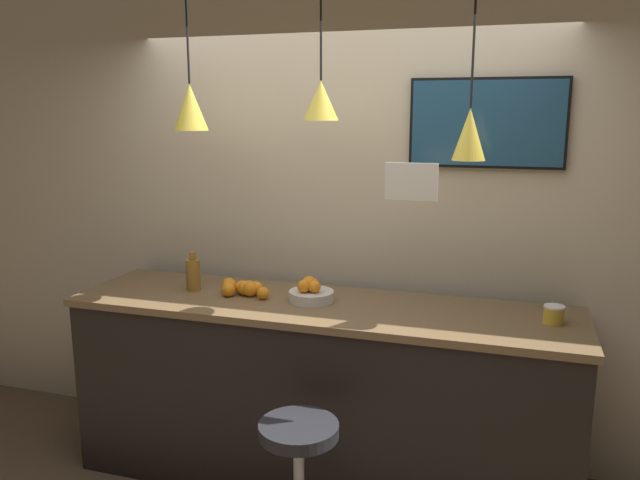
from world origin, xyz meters
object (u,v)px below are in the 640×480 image
mounted_tv (487,123)px  spread_jar (554,315)px  juice_bottle (193,274)px  fruit_bowl (311,292)px  bar_stool (299,471)px

mounted_tv → spread_jar: bearing=-45.4°
juice_bottle → fruit_bowl: bearing=-0.3°
juice_bottle → spread_jar: size_ratio=2.25×
bar_stool → spread_jar: size_ratio=6.74×
fruit_bowl → juice_bottle: juice_bottle is taller
fruit_bowl → juice_bottle: bearing=179.7°
bar_stool → juice_bottle: 1.31m
bar_stool → mounted_tv: bearing=56.5°
spread_jar → mounted_tv: mounted_tv is taller
mounted_tv → juice_bottle: bearing=-166.2°
bar_stool → mounted_tv: size_ratio=0.83×
fruit_bowl → mounted_tv: mounted_tv is taller
fruit_bowl → spread_jar: (1.25, 0.00, -0.01)m
spread_jar → mounted_tv: 1.06m
mounted_tv → bar_stool: bearing=-123.5°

